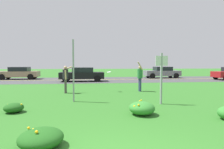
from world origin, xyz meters
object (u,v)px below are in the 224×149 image
sign_post_near_path (73,71)px  car_black_center_right (82,74)px  frisbee_white (109,72)px  person_catcher_green_shirt (140,76)px  person_thrower_dark_shirt (66,77)px  sign_post_by_roadside (161,73)px  car_tan_rightmost (19,73)px  car_gray_center_left (162,72)px

sign_post_near_path → car_black_center_right: (0.13, 11.02, -0.74)m
sign_post_near_path → frisbee_white: size_ratio=10.88×
person_catcher_green_shirt → car_black_center_right: (-3.97, 7.97, -0.27)m
person_thrower_dark_shirt → frisbee_white: person_thrower_dark_shirt is taller
person_catcher_green_shirt → person_thrower_dark_shirt: bearing=-177.6°
sign_post_by_roadside → person_catcher_green_shirt: 4.16m
frisbee_white → car_tan_rightmost: (-9.40, 11.65, -0.53)m
sign_post_by_roadside → person_catcher_green_shirt: size_ratio=1.17×
sign_post_by_roadside → person_catcher_green_shirt: bearing=87.8°
sign_post_near_path → person_thrower_dark_shirt: size_ratio=1.76×
person_thrower_dark_shirt → car_gray_center_left: person_thrower_dark_shirt is taller
frisbee_white → car_gray_center_left: (8.22, 11.65, -0.53)m
car_black_center_right → car_tan_rightmost: (-7.47, 3.82, 0.00)m
person_catcher_green_shirt → car_tan_rightmost: bearing=134.1°
sign_post_near_path → car_tan_rightmost: (-7.34, 14.83, -0.74)m
person_catcher_green_shirt → car_tan_rightmost: (-11.44, 11.79, -0.27)m
car_black_center_right → car_tan_rightmost: size_ratio=1.00×
sign_post_near_path → person_thrower_dark_shirt: (-0.68, 2.85, -0.47)m
frisbee_white → car_gray_center_left: 14.27m
person_thrower_dark_shirt → sign_post_near_path: bearing=-76.6°
person_thrower_dark_shirt → car_tan_rightmost: bearing=119.1°
sign_post_by_roadside → car_tan_rightmost: size_ratio=0.51×
sign_post_near_path → sign_post_by_roadside: (3.94, -1.09, -0.09)m
sign_post_near_path → frisbee_white: sign_post_near_path is taller
person_catcher_green_shirt → frisbee_white: 2.06m
frisbee_white → car_gray_center_left: size_ratio=0.06×
person_thrower_dark_shirt → car_gray_center_left: size_ratio=0.37×
car_gray_center_left → car_tan_rightmost: 17.62m
sign_post_near_path → car_tan_rightmost: bearing=116.3°
sign_post_by_roadside → frisbee_white: sign_post_by_roadside is taller
person_thrower_dark_shirt → car_black_center_right: (0.81, 8.17, -0.27)m
sign_post_by_roadside → person_catcher_green_shirt: (0.16, 4.14, -0.38)m
sign_post_by_roadside → car_black_center_right: size_ratio=0.51×
car_gray_center_left → car_tan_rightmost: same height
sign_post_near_path → sign_post_by_roadside: 4.09m
sign_post_near_path → car_black_center_right: sign_post_near_path is taller
sign_post_near_path → car_black_center_right: bearing=89.3°
person_catcher_green_shirt → car_gray_center_left: (6.18, 11.79, -0.27)m
sign_post_near_path → car_tan_rightmost: size_ratio=0.66×
car_black_center_right → sign_post_near_path: bearing=-90.7°
person_thrower_dark_shirt → person_catcher_green_shirt: person_catcher_green_shirt is taller
person_thrower_dark_shirt → person_catcher_green_shirt: bearing=2.4°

